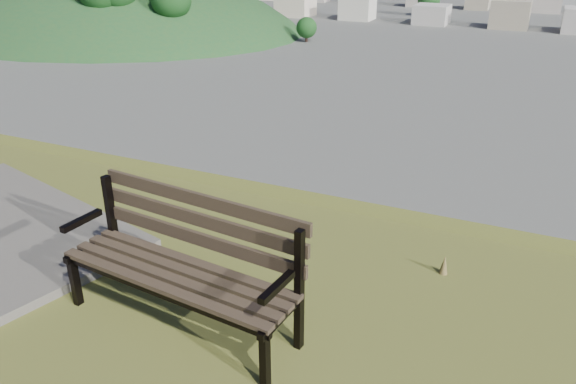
% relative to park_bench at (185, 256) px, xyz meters
% --- Properties ---
extents(park_bench, '(1.95, 0.80, 0.99)m').
position_rel_park_bench_xyz_m(park_bench, '(0.00, 0.00, 0.00)').
color(park_bench, '#3F3124').
rests_on(park_bench, hilltop_mesa).
extents(green_wooded_hill, '(148.36, 118.69, 74.18)m').
position_rel_park_bench_xyz_m(green_wooded_hill, '(-127.83, 143.78, -25.45)').
color(green_wooded_hill, '#194420').
rests_on(green_wooded_hill, ground).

